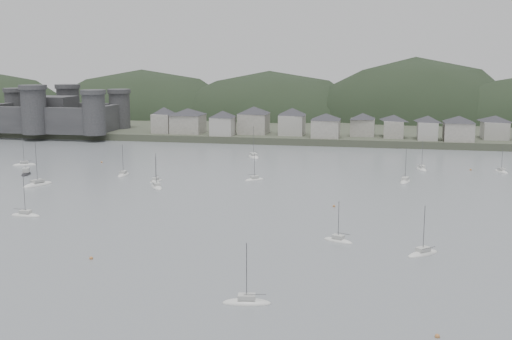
# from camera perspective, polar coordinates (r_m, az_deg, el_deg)

# --- Properties ---
(ground) EXTENTS (900.00, 900.00, 0.00)m
(ground) POSITION_cam_1_polar(r_m,az_deg,el_deg) (108.02, -8.07, -9.96)
(ground) COLOR slate
(ground) RESTS_ON ground
(far_shore_land) EXTENTS (900.00, 250.00, 3.00)m
(far_shore_land) POSITION_cam_1_polar(r_m,az_deg,el_deg) (393.62, 6.41, 4.81)
(far_shore_land) COLOR #383D2D
(far_shore_land) RESTS_ON ground
(forested_ridge) EXTENTS (851.55, 103.94, 102.57)m
(forested_ridge) POSITION_cam_1_polar(r_m,az_deg,el_deg) (369.26, 6.76, 2.47)
(forested_ridge) COLOR black
(forested_ridge) RESTS_ON ground
(castle) EXTENTS (66.00, 43.00, 20.00)m
(castle) POSITION_cam_1_polar(r_m,az_deg,el_deg) (316.82, -17.84, 4.87)
(castle) COLOR #353538
(castle) RESTS_ON far_shore_land
(waterfront_town) EXTENTS (451.48, 28.46, 12.92)m
(waterfront_town) POSITION_cam_1_polar(r_m,az_deg,el_deg) (280.71, 14.72, 3.95)
(waterfront_town) COLOR gray
(waterfront_town) RESTS_ON far_shore_land
(moored_fleet) EXTENTS (266.87, 153.13, 13.56)m
(moored_fleet) POSITION_cam_1_polar(r_m,az_deg,el_deg) (168.50, -5.18, -2.55)
(moored_fleet) COLOR silver
(moored_fleet) RESTS_ON ground
(motor_launch_far) EXTENTS (4.33, 7.32, 3.67)m
(motor_launch_far) POSITION_cam_1_polar(r_m,az_deg,el_deg) (215.76, -19.95, -0.31)
(motor_launch_far) COLOR black
(motor_launch_far) RESTS_ON ground
(mooring_buoys) EXTENTS (127.84, 135.73, 0.70)m
(mooring_buoys) POSITION_cam_1_polar(r_m,az_deg,el_deg) (164.77, -0.10, -2.81)
(mooring_buoys) COLOR #AE703A
(mooring_buoys) RESTS_ON ground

